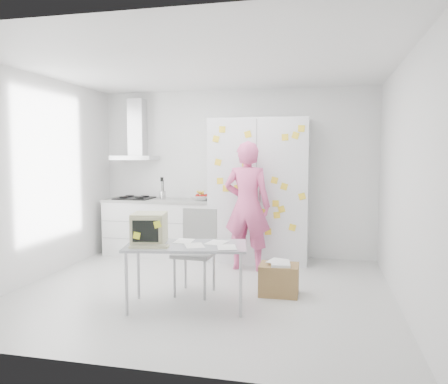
% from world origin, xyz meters
% --- Properties ---
extents(floor, '(4.50, 4.00, 0.02)m').
position_xyz_m(floor, '(0.00, 0.00, -0.01)').
color(floor, silver).
rests_on(floor, ground).
extents(walls, '(4.52, 4.01, 2.70)m').
position_xyz_m(walls, '(0.00, 0.72, 1.35)').
color(walls, white).
rests_on(walls, ground).
extents(ceiling, '(4.50, 4.00, 0.02)m').
position_xyz_m(ceiling, '(0.00, 0.00, 2.70)').
color(ceiling, white).
rests_on(ceiling, walls).
extents(counter_run, '(1.84, 0.63, 1.28)m').
position_xyz_m(counter_run, '(-1.20, 1.70, 0.47)').
color(counter_run, white).
rests_on(counter_run, ground).
extents(range_hood, '(0.70, 0.48, 1.01)m').
position_xyz_m(range_hood, '(-1.65, 1.84, 1.96)').
color(range_hood, silver).
rests_on(range_hood, walls).
extents(tall_cabinet, '(1.50, 0.68, 2.20)m').
position_xyz_m(tall_cabinet, '(0.45, 1.67, 1.10)').
color(tall_cabinet, silver).
rests_on(tall_cabinet, ground).
extents(person, '(0.70, 0.48, 1.84)m').
position_xyz_m(person, '(0.36, 1.10, 0.92)').
color(person, '#E1578F').
rests_on(person, ground).
extents(desk, '(1.38, 0.87, 1.02)m').
position_xyz_m(desk, '(-0.28, -0.61, 0.78)').
color(desk, '#95979E').
rests_on(desk, ground).
extents(chair, '(0.47, 0.47, 1.00)m').
position_xyz_m(chair, '(-0.05, -0.06, 0.57)').
color(chair, '#A1A19F').
rests_on(chair, ground).
extents(cardboard_box, '(0.46, 0.38, 0.40)m').
position_xyz_m(cardboard_box, '(0.92, 0.06, 0.19)').
color(cardboard_box, olive).
rests_on(cardboard_box, ground).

